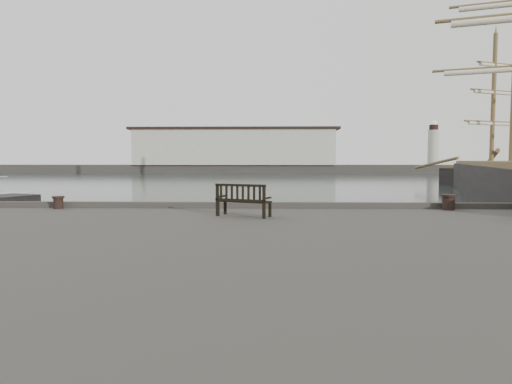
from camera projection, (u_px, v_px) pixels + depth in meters
ground at (258, 254)px, 15.02m from camera, size 400.00×400.00×0.00m
breakwater at (249, 155)px, 106.59m from camera, size 140.00×9.50×12.20m
bench at (243, 206)px, 12.50m from camera, size 1.59×1.07×0.87m
bollard_left at (58, 202)px, 14.51m from camera, size 0.50×0.50×0.40m
bollard_right at (449, 202)px, 14.16m from camera, size 0.57×0.57×0.48m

